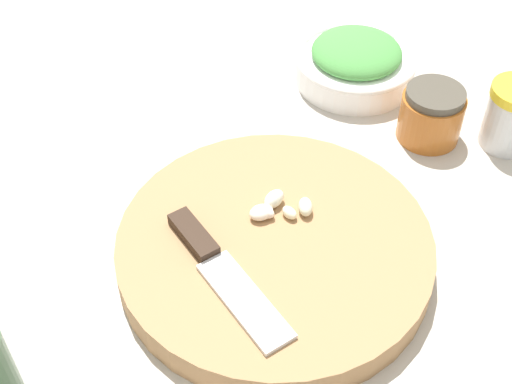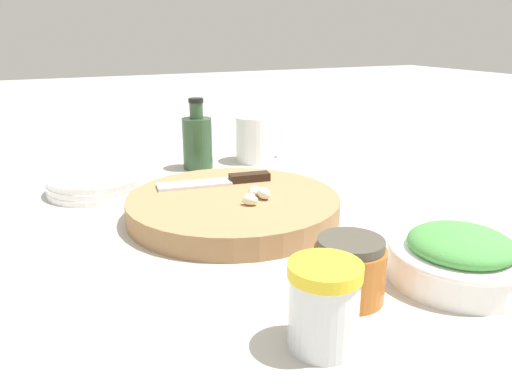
# 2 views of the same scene
# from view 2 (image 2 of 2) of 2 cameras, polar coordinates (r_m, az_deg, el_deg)

# --- Properties ---
(ground_plane) EXTENTS (5.00, 5.00, 0.00)m
(ground_plane) POSITION_cam_2_polar(r_m,az_deg,el_deg) (0.75, 1.47, -3.16)
(ground_plane) COLOR #B2ADA3
(cutting_board) EXTENTS (0.32, 0.32, 0.03)m
(cutting_board) POSITION_cam_2_polar(r_m,az_deg,el_deg) (0.75, -2.60, -1.68)
(cutting_board) COLOR #9E754C
(cutting_board) RESTS_ON ground_plane
(chef_knife) EXTENTS (0.05, 0.18, 0.01)m
(chef_knife) POSITION_cam_2_polar(r_m,az_deg,el_deg) (0.80, -3.95, 1.28)
(chef_knife) COLOR black
(chef_knife) RESTS_ON cutting_board
(garlic_cloves) EXTENTS (0.07, 0.05, 0.02)m
(garlic_cloves) POSITION_cam_2_polar(r_m,az_deg,el_deg) (0.73, 0.02, -0.24)
(garlic_cloves) COLOR #F4E2CE
(garlic_cloves) RESTS_ON cutting_board
(herb_bowl) EXTENTS (0.16, 0.16, 0.06)m
(herb_bowl) POSITION_cam_2_polar(r_m,az_deg,el_deg) (0.61, 22.21, -6.84)
(herb_bowl) COLOR white
(herb_bowl) RESTS_ON ground_plane
(spice_jar) EXTENTS (0.07, 0.07, 0.08)m
(spice_jar) POSITION_cam_2_polar(r_m,az_deg,el_deg) (0.45, 7.73, -12.71)
(spice_jar) COLOR silver
(spice_jar) RESTS_ON ground_plane
(coffee_mug) EXTENTS (0.08, 0.12, 0.10)m
(coffee_mug) POSITION_cam_2_polar(r_m,az_deg,el_deg) (1.07, 0.05, 6.10)
(coffee_mug) COLOR white
(coffee_mug) RESTS_ON ground_plane
(plate_stack) EXTENTS (0.17, 0.17, 0.03)m
(plate_stack) POSITION_cam_2_polar(r_m,az_deg,el_deg) (0.91, -17.56, 0.93)
(plate_stack) COLOR white
(plate_stack) RESTS_ON ground_plane
(honey_jar) EXTENTS (0.08, 0.08, 0.07)m
(honey_jar) POSITION_cam_2_polar(r_m,az_deg,el_deg) (0.53, 10.62, -8.72)
(honey_jar) COLOR #B26023
(honey_jar) RESTS_ON ground_plane
(oil_bottle) EXTENTS (0.06, 0.06, 0.14)m
(oil_bottle) POSITION_cam_2_polar(r_m,az_deg,el_deg) (1.02, -6.52, 5.85)
(oil_bottle) COLOR #2D4C2D
(oil_bottle) RESTS_ON ground_plane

